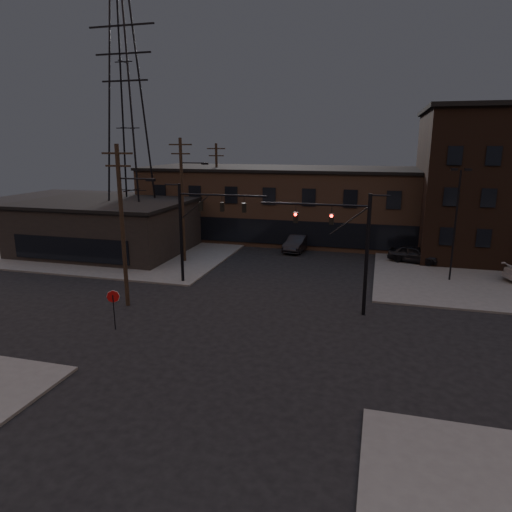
{
  "coord_description": "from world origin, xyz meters",
  "views": [
    {
      "loc": [
        7.11,
        -24.73,
        11.07
      ],
      "look_at": [
        -0.89,
        4.58,
        3.5
      ],
      "focal_mm": 32.0,
      "sensor_mm": 36.0,
      "label": 1
    }
  ],
  "objects_px": {
    "traffic_signal_far": "(196,222)",
    "stop_sign": "(113,301)",
    "parked_car_lot_a": "(414,254)",
    "car_crossing": "(297,243)",
    "traffic_signal_near": "(349,241)"
  },
  "relations": [
    {
      "from": "traffic_signal_near",
      "to": "parked_car_lot_a",
      "type": "relative_size",
      "value": 1.72
    },
    {
      "from": "traffic_signal_far",
      "to": "parked_car_lot_a",
      "type": "xyz_separation_m",
      "value": [
        17.19,
        11.15,
        -4.07
      ]
    },
    {
      "from": "traffic_signal_near",
      "to": "traffic_signal_far",
      "type": "relative_size",
      "value": 1.0
    },
    {
      "from": "stop_sign",
      "to": "parked_car_lot_a",
      "type": "height_order",
      "value": "stop_sign"
    },
    {
      "from": "stop_sign",
      "to": "car_crossing",
      "type": "distance_m",
      "value": 24.47
    },
    {
      "from": "traffic_signal_far",
      "to": "stop_sign",
      "type": "relative_size",
      "value": 3.23
    },
    {
      "from": "stop_sign",
      "to": "car_crossing",
      "type": "xyz_separation_m",
      "value": [
        7.01,
        23.42,
        -1.01
      ]
    },
    {
      "from": "traffic_signal_near",
      "to": "traffic_signal_far",
      "type": "xyz_separation_m",
      "value": [
        -12.07,
        3.5,
        0.08
      ]
    },
    {
      "from": "traffic_signal_near",
      "to": "stop_sign",
      "type": "distance_m",
      "value": 15.17
    },
    {
      "from": "traffic_signal_near",
      "to": "car_crossing",
      "type": "relative_size",
      "value": 1.58
    },
    {
      "from": "traffic_signal_far",
      "to": "parked_car_lot_a",
      "type": "distance_m",
      "value": 20.89
    },
    {
      "from": "parked_car_lot_a",
      "to": "car_crossing",
      "type": "xyz_separation_m",
      "value": [
        -11.46,
        2.29,
        -0.1
      ]
    },
    {
      "from": "stop_sign",
      "to": "car_crossing",
      "type": "relative_size",
      "value": 0.49
    },
    {
      "from": "car_crossing",
      "to": "traffic_signal_far",
      "type": "bearing_deg",
      "value": -105.21
    },
    {
      "from": "traffic_signal_near",
      "to": "stop_sign",
      "type": "bearing_deg",
      "value": -154.1
    }
  ]
}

